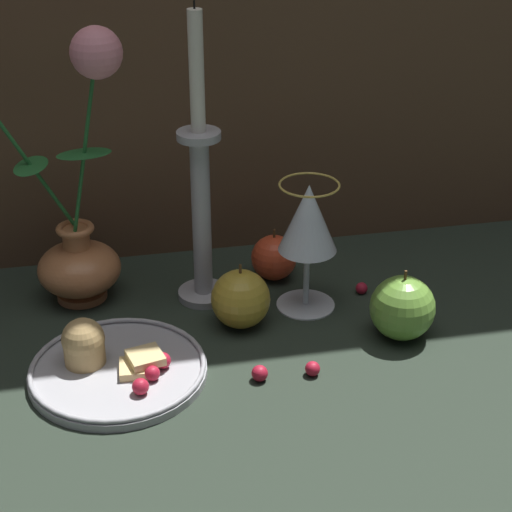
{
  "coord_description": "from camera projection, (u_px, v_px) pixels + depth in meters",
  "views": [
    {
      "loc": [
        -0.16,
        -0.91,
        0.61
      ],
      "look_at": [
        0.03,
        0.01,
        0.1
      ],
      "focal_mm": 60.0,
      "sensor_mm": 36.0,
      "label": 1
    }
  ],
  "objects": [
    {
      "name": "apple_at_table_edge",
      "position": [
        241.0,
        299.0,
        1.09
      ],
      "size": [
        0.08,
        0.08,
        0.09
      ],
      "color": "#B2932D",
      "rests_on": "ground_plane"
    },
    {
      "name": "ground_plane",
      "position": [
        236.0,
        332.0,
        1.1
      ],
      "size": [
        2.4,
        2.4,
        0.0
      ],
      "primitive_type": "plane",
      "color": "#232D23",
      "rests_on": "ground"
    },
    {
      "name": "wine_glass",
      "position": [
        308.0,
        223.0,
        1.1
      ],
      "size": [
        0.08,
        0.08,
        0.18
      ],
      "color": "silver",
      "rests_on": "ground_plane"
    },
    {
      "name": "berry_front_center",
      "position": [
        313.0,
        369.0,
        1.01
      ],
      "size": [
        0.02,
        0.02,
        0.02
      ],
      "primitive_type": "sphere",
      "color": "#AD192D",
      "rests_on": "ground_plane"
    },
    {
      "name": "candlestick",
      "position": [
        201.0,
        198.0,
        1.1
      ],
      "size": [
        0.07,
        0.07,
        0.4
      ],
      "color": "#A3A3A8",
      "rests_on": "ground_plane"
    },
    {
      "name": "berry_near_plate",
      "position": [
        260.0,
        373.0,
        1.0
      ],
      "size": [
        0.02,
        0.02,
        0.02
      ],
      "primitive_type": "sphere",
      "color": "#AD192D",
      "rests_on": "ground_plane"
    },
    {
      "name": "apple_beside_vase",
      "position": [
        402.0,
        308.0,
        1.07
      ],
      "size": [
        0.08,
        0.08,
        0.09
      ],
      "color": "#669938",
      "rests_on": "ground_plane"
    },
    {
      "name": "plate_with_pastries",
      "position": [
        112.0,
        364.0,
        1.01
      ],
      "size": [
        0.21,
        0.21,
        0.07
      ],
      "color": "#A3A3A8",
      "rests_on": "ground_plane"
    },
    {
      "name": "vase",
      "position": [
        74.0,
        216.0,
        1.11
      ],
      "size": [
        0.2,
        0.11,
        0.37
      ],
      "color": "#B77042",
      "rests_on": "ground_plane"
    },
    {
      "name": "apple_near_glass",
      "position": [
        274.0,
        258.0,
        1.2
      ],
      "size": [
        0.06,
        0.06,
        0.08
      ],
      "color": "#D14223",
      "rests_on": "ground_plane"
    },
    {
      "name": "berry_by_glass_stem",
      "position": [
        362.0,
        288.0,
        1.18
      ],
      "size": [
        0.02,
        0.02,
        0.02
      ],
      "primitive_type": "sphere",
      "color": "#AD192D",
      "rests_on": "ground_plane"
    }
  ]
}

